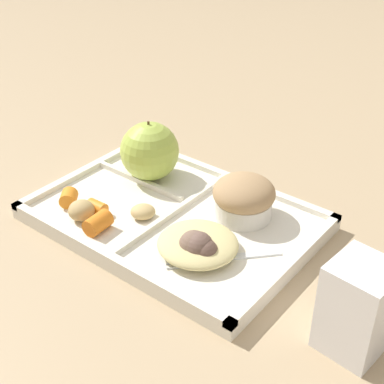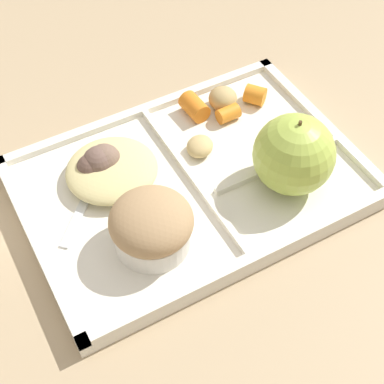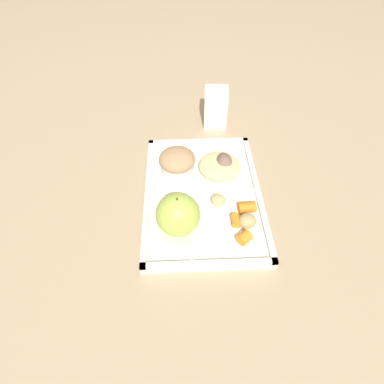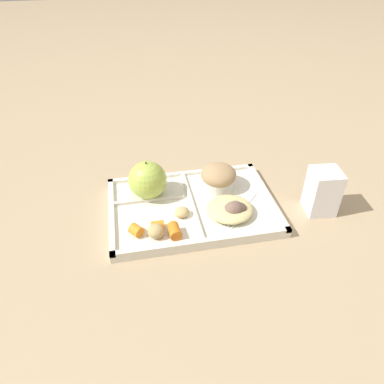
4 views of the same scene
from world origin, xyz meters
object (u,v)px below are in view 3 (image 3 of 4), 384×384
object	(u,v)px
lunch_tray	(203,196)
green_apple	(178,215)
plastic_fork	(217,162)
milk_carton	(216,107)
bran_muffin	(177,162)

from	to	relation	value
lunch_tray	green_apple	bearing A→B (deg)	148.87
plastic_fork	milk_carton	xyz separation A→B (m)	(0.19, -0.01, 0.04)
bran_muffin	milk_carton	bearing A→B (deg)	-27.52
lunch_tray	plastic_fork	distance (m)	0.11
green_apple	bran_muffin	xyz separation A→B (m)	(0.17, -0.00, -0.02)
lunch_tray	bran_muffin	world-z (taller)	bran_muffin
lunch_tray	green_apple	size ratio (longest dim) A/B	4.04
green_apple	bran_muffin	distance (m)	0.17
plastic_fork	milk_carton	world-z (taller)	milk_carton
milk_carton	plastic_fork	bearing A→B (deg)	-178.25
green_apple	milk_carton	xyz separation A→B (m)	(0.39, -0.11, -0.01)
bran_muffin	milk_carton	world-z (taller)	milk_carton
green_apple	milk_carton	world-z (taller)	green_apple
green_apple	bran_muffin	world-z (taller)	green_apple
bran_muffin	plastic_fork	xyz separation A→B (m)	(0.03, -0.10, -0.03)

